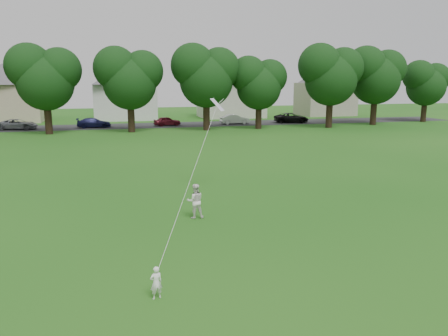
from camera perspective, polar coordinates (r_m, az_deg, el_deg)
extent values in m
plane|color=#195513|center=(15.08, -5.92, -10.46)|extent=(160.00, 160.00, 0.00)
cube|color=#2D2D30|center=(56.18, -12.35, 5.39)|extent=(90.00, 7.00, 0.01)
imported|color=white|center=(11.82, -8.85, -14.58)|extent=(0.37, 0.29, 0.90)
imported|color=white|center=(18.02, -3.80, -4.33)|extent=(0.72, 0.57, 1.45)
plane|color=white|center=(21.89, -0.87, 8.27)|extent=(0.92, 1.02, 0.61)
cylinder|color=white|center=(16.49, -3.63, 0.64)|extent=(0.01, 0.01, 12.05)
cylinder|color=black|center=(49.94, -21.99, 6.21)|extent=(0.75, 0.75, 3.65)
cylinder|color=black|center=(49.26, -12.04, 6.69)|extent=(0.75, 0.75, 3.58)
cylinder|color=black|center=(50.12, -2.31, 7.10)|extent=(0.76, 0.76, 3.76)
cylinder|color=black|center=(51.78, 4.53, 6.94)|extent=(0.72, 0.72, 3.26)
cylinder|color=black|center=(54.34, 13.58, 7.17)|extent=(0.77, 0.77, 3.84)
cylinder|color=black|center=(59.47, 18.95, 7.20)|extent=(0.77, 0.77, 3.83)
cylinder|color=black|center=(66.48, 24.65, 6.90)|extent=(0.72, 0.72, 3.23)
imported|color=gray|center=(56.11, -25.34, 5.18)|extent=(4.57, 2.58, 1.20)
imported|color=#161847|center=(55.14, -16.63, 5.68)|extent=(4.05, 1.75, 1.16)
imported|color=maroon|center=(55.50, -7.43, 6.09)|extent=(3.50, 1.76, 1.15)
imported|color=silver|center=(57.24, 1.42, 6.39)|extent=(3.82, 1.33, 1.26)
imported|color=black|center=(59.88, 8.80, 6.49)|extent=(4.85, 2.72, 1.28)
cube|color=#C7B595|center=(67.41, -26.62, 7.57)|extent=(9.62, 7.12, 5.05)
pyramid|color=#514E53|center=(67.38, -27.03, 12.06)|extent=(13.88, 13.88, 2.78)
cube|color=silver|center=(65.97, -12.79, 8.42)|extent=(8.70, 7.09, 5.06)
pyramid|color=#514E53|center=(65.94, -13.00, 13.03)|extent=(12.56, 12.56, 2.78)
cube|color=beige|center=(68.33, 0.89, 8.99)|extent=(9.40, 7.31, 5.54)
pyramid|color=#514E53|center=(68.34, 0.91, 13.87)|extent=(13.57, 13.57, 3.05)
cube|color=#B2A994|center=(74.17, 13.05, 8.77)|extent=(8.25, 6.70, 5.23)
pyramid|color=#514E53|center=(74.16, 13.24, 13.01)|extent=(11.90, 11.90, 2.88)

